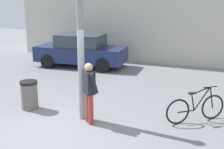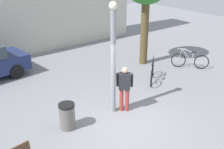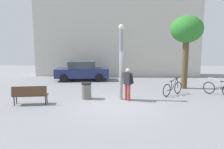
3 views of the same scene
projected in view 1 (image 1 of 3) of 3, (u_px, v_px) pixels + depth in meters
name	position (u px, v px, depth m)	size (l,w,h in m)	color
ground_plane	(58.00, 130.00, 8.11)	(36.00, 36.00, 0.00)	gray
lamppost	(81.00, 45.00, 8.32)	(0.28, 0.28, 3.87)	gray
person_by_lamppost	(89.00, 89.00, 8.30)	(0.59, 0.57, 1.67)	#9E3833
bicycle_black	(196.00, 108.00, 8.55)	(1.39, 1.23, 0.97)	black
parked_car_navy	(81.00, 50.00, 14.82)	(4.34, 2.12, 1.55)	navy
trash_bin	(29.00, 95.00, 9.47)	(0.52, 0.52, 0.87)	#66605B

